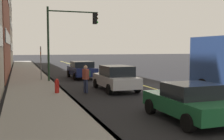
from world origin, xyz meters
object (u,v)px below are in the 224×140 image
object	(u,v)px
car_green	(189,101)
car_navy	(82,69)
traffic_light_mast	(68,31)
fire_hydrant	(57,87)
pedestrian_with_backpack	(86,77)
car_white	(116,78)
street_sign_post	(41,61)

from	to	relation	value
car_green	car_navy	distance (m)	15.26
traffic_light_mast	fire_hydrant	bearing A→B (deg)	164.19
car_green	fire_hydrant	xyz separation A→B (m)	(6.88, 3.84, -0.23)
car_navy	fire_hydrant	world-z (taller)	car_navy
car_green	pedestrian_with_backpack	size ratio (longest dim) A/B	2.40
pedestrian_with_backpack	fire_hydrant	world-z (taller)	pedestrian_with_backpack
car_white	fire_hydrant	bearing A→B (deg)	101.16
street_sign_post	car_green	bearing A→B (deg)	-163.25
car_white	traffic_light_mast	world-z (taller)	traffic_light_mast
car_navy	street_sign_post	distance (m)	3.98
car_green	street_sign_post	distance (m)	14.41
car_white	car_navy	world-z (taller)	car_white
traffic_light_mast	street_sign_post	distance (m)	3.18
pedestrian_with_backpack	traffic_light_mast	world-z (taller)	traffic_light_mast
car_navy	traffic_light_mast	bearing A→B (deg)	146.05
pedestrian_with_backpack	street_sign_post	xyz separation A→B (m)	(6.48, 2.06, 0.69)
street_sign_post	traffic_light_mast	bearing A→B (deg)	-113.37
car_navy	pedestrian_with_backpack	bearing A→B (deg)	169.09
pedestrian_with_backpack	car_navy	bearing A→B (deg)	-10.91
traffic_light_mast	pedestrian_with_backpack	bearing A→B (deg)	-179.51
car_green	car_navy	world-z (taller)	car_navy
car_green	pedestrian_with_backpack	distance (m)	7.59
car_green	car_navy	bearing A→B (deg)	2.07
pedestrian_with_backpack	fire_hydrant	size ratio (longest dim) A/B	1.73
pedestrian_with_backpack	fire_hydrant	bearing A→B (deg)	103.11
car_green	car_white	xyz separation A→B (m)	(7.62, 0.11, 0.10)
car_green	car_white	size ratio (longest dim) A/B	0.91
traffic_light_mast	street_sign_post	bearing A→B (deg)	66.63
car_white	street_sign_post	size ratio (longest dim) A/B	1.55
car_green	fire_hydrant	distance (m)	7.88
pedestrian_with_backpack	street_sign_post	distance (m)	6.84
car_green	car_white	world-z (taller)	car_white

